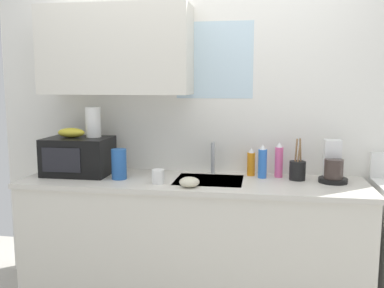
{
  "coord_description": "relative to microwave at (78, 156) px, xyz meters",
  "views": [
    {
      "loc": [
        0.46,
        -2.8,
        1.56
      ],
      "look_at": [
        0.0,
        0.0,
        1.15
      ],
      "focal_mm": 39.57,
      "sensor_mm": 36.0,
      "label": 1
    }
  ],
  "objects": [
    {
      "name": "kitchen_wall_assembly",
      "position": [
        0.72,
        0.26,
        0.33
      ],
      "size": [
        3.13,
        0.42,
        2.5
      ],
      "color": "white",
      "rests_on": "ground"
    },
    {
      "name": "counter_unit",
      "position": [
        0.85,
        -0.05,
        -0.58
      ],
      "size": [
        2.36,
        0.63,
        0.9
      ],
      "color": "silver",
      "rests_on": "ground"
    },
    {
      "name": "sink_faucet",
      "position": [
        0.96,
        0.19,
        -0.02
      ],
      "size": [
        0.03,
        0.03,
        0.23
      ],
      "primitive_type": "cylinder",
      "color": "#B2B5BA",
      "rests_on": "counter_unit"
    },
    {
      "name": "microwave",
      "position": [
        0.0,
        0.0,
        0.0
      ],
      "size": [
        0.46,
        0.35,
        0.27
      ],
      "color": "black",
      "rests_on": "counter_unit"
    },
    {
      "name": "banana_bunch",
      "position": [
        -0.05,
        0.0,
        0.17
      ],
      "size": [
        0.2,
        0.11,
        0.07
      ],
      "primitive_type": "ellipsoid",
      "color": "gold",
      "rests_on": "microwave"
    },
    {
      "name": "paper_towel_roll",
      "position": [
        0.1,
        0.05,
        0.24
      ],
      "size": [
        0.11,
        0.11,
        0.22
      ],
      "primitive_type": "cylinder",
      "color": "white",
      "rests_on": "microwave"
    },
    {
      "name": "coffee_maker",
      "position": [
        1.79,
        0.06,
        -0.03
      ],
      "size": [
        0.19,
        0.21,
        0.28
      ],
      "color": "black",
      "rests_on": "counter_unit"
    },
    {
      "name": "dish_soap_bottle_orange",
      "position": [
        1.24,
        0.16,
        -0.04
      ],
      "size": [
        0.06,
        0.06,
        0.2
      ],
      "color": "orange",
      "rests_on": "counter_unit"
    },
    {
      "name": "dish_soap_bottle_blue",
      "position": [
        1.32,
        0.1,
        -0.02
      ],
      "size": [
        0.06,
        0.06,
        0.24
      ],
      "color": "blue",
      "rests_on": "counter_unit"
    },
    {
      "name": "dish_soap_bottle_pink",
      "position": [
        1.44,
        0.14,
        -0.02
      ],
      "size": [
        0.06,
        0.06,
        0.25
      ],
      "color": "#E55999",
      "rests_on": "counter_unit"
    },
    {
      "name": "cereal_canister",
      "position": [
        0.34,
        -0.1,
        -0.03
      ],
      "size": [
        0.1,
        0.1,
        0.21
      ],
      "primitive_type": "cylinder",
      "color": "#2659A5",
      "rests_on": "counter_unit"
    },
    {
      "name": "mug_white",
      "position": [
        0.64,
        -0.19,
        -0.09
      ],
      "size": [
        0.08,
        0.08,
        0.09
      ],
      "primitive_type": "cylinder",
      "color": "white",
      "rests_on": "counter_unit"
    },
    {
      "name": "utensil_crock",
      "position": [
        1.56,
        0.07,
        -0.06
      ],
      "size": [
        0.11,
        0.11,
        0.29
      ],
      "color": "black",
      "rests_on": "counter_unit"
    },
    {
      "name": "small_bowl",
      "position": [
        0.86,
        -0.25,
        -0.1
      ],
      "size": [
        0.13,
        0.13,
        0.06
      ],
      "primitive_type": "ellipsoid",
      "color": "beige",
      "rests_on": "counter_unit"
    }
  ]
}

